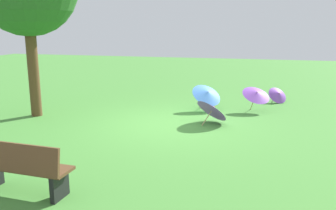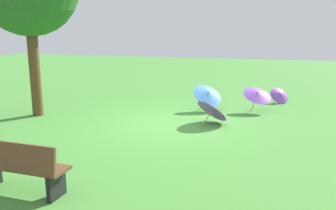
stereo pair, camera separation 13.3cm
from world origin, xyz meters
name	(u,v)px [view 1 (the left image)]	position (x,y,z in m)	size (l,w,h in m)	color
ground	(167,124)	(0.00, 0.00, 0.00)	(40.00, 40.00, 0.00)	#478C38
park_bench	(21,167)	(1.18, 4.55, 0.47)	(1.62, 0.57, 0.90)	brown
parasol_purple_0	(257,94)	(-2.30, -2.08, 0.57)	(1.16, 1.15, 0.83)	tan
parasol_purple_1	(213,109)	(-1.18, -0.39, 0.41)	(1.18, 1.16, 0.78)	tan
parasol_blue_1	(207,93)	(-0.81, -1.85, 0.55)	(1.25, 1.25, 0.89)	tan
parasol_purple_3	(278,94)	(-3.02, -3.65, 0.30)	(0.87, 0.84, 0.59)	tan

